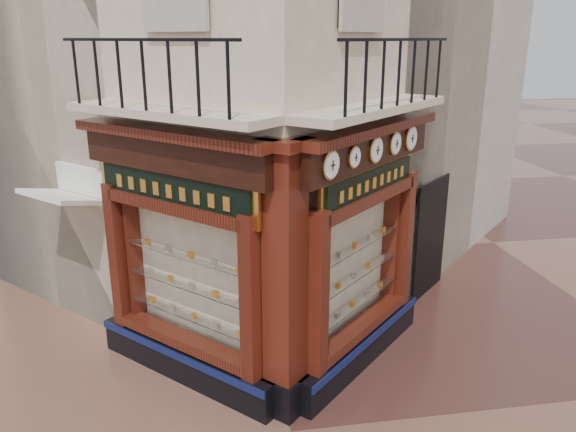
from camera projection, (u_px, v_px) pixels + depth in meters
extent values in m
plane|color=#452520|center=(291.00, 432.00, 7.72)|extent=(80.00, 80.00, 0.00)
cube|color=beige|center=(134.00, 24.00, 13.79)|extent=(11.31, 11.31, 11.00)
cube|color=beige|center=(330.00, 25.00, 14.55)|extent=(11.31, 11.31, 11.00)
cube|color=black|center=(185.00, 362.00, 8.86)|extent=(2.72, 2.72, 0.55)
cube|color=#0D1645|center=(176.00, 356.00, 8.65)|extent=(2.50, 2.50, 0.12)
cube|color=#331009|center=(252.00, 299.00, 7.63)|extent=(0.37, 0.37, 2.45)
cube|color=#331009|center=(120.00, 255.00, 9.19)|extent=(0.37, 0.37, 2.45)
cube|color=#F8EDBC|center=(196.00, 270.00, 8.67)|extent=(1.80, 1.80, 2.10)
cube|color=black|center=(173.00, 155.00, 7.87)|extent=(2.69, 2.69, 0.50)
cube|color=#331009|center=(168.00, 134.00, 7.72)|extent=(2.86, 2.86, 0.14)
cube|color=black|center=(361.00, 347.00, 9.30)|extent=(2.72, 2.72, 0.55)
cube|color=#0D1645|center=(372.00, 339.00, 9.13)|extent=(2.50, 2.50, 0.12)
cube|color=#331009|center=(316.00, 295.00, 7.77)|extent=(0.37, 0.37, 2.45)
cube|color=#331009|center=(402.00, 239.00, 9.93)|extent=(0.37, 0.37, 2.45)
cube|color=#F8EDBC|center=(346.00, 260.00, 9.04)|extent=(1.80, 1.80, 2.10)
cube|color=black|center=(368.00, 149.00, 8.31)|extent=(2.69, 2.69, 0.50)
cube|color=#331009|center=(374.00, 129.00, 8.17)|extent=(2.86, 2.86, 0.14)
cube|color=black|center=(285.00, 393.00, 8.11)|extent=(0.78, 0.78, 0.55)
cube|color=#331009|center=(285.00, 270.00, 7.52)|extent=(0.64, 0.64, 3.50)
cube|color=#331009|center=(285.00, 144.00, 7.00)|extent=(0.85, 0.85, 0.14)
cube|color=beige|center=(166.00, 113.00, 7.62)|extent=(2.97, 2.97, 0.12)
cube|color=black|center=(141.00, 40.00, 7.08)|extent=(2.36, 2.36, 0.04)
cube|color=beige|center=(376.00, 109.00, 8.07)|extent=(2.97, 2.97, 0.12)
cube|color=black|center=(401.00, 39.00, 7.60)|extent=(2.36, 2.36, 0.04)
cylinder|color=#B1893B|center=(330.00, 165.00, 7.17)|extent=(0.31, 0.31, 0.39)
cylinder|color=white|center=(332.00, 165.00, 7.16)|extent=(0.25, 0.25, 0.34)
cube|color=black|center=(333.00, 165.00, 7.15)|extent=(0.02, 0.02, 0.13)
cube|color=black|center=(333.00, 165.00, 7.15)|extent=(0.08, 0.08, 0.01)
cylinder|color=#B1893B|center=(353.00, 157.00, 7.64)|extent=(0.25, 0.25, 0.31)
cylinder|color=white|center=(355.00, 157.00, 7.63)|extent=(0.20, 0.20, 0.27)
cube|color=black|center=(356.00, 158.00, 7.62)|extent=(0.02, 0.02, 0.10)
cube|color=black|center=(356.00, 158.00, 7.62)|extent=(0.06, 0.06, 0.01)
cylinder|color=#B1893B|center=(375.00, 150.00, 8.14)|extent=(0.31, 0.31, 0.39)
cylinder|color=white|center=(377.00, 150.00, 8.12)|extent=(0.25, 0.25, 0.34)
cube|color=black|center=(378.00, 150.00, 8.11)|extent=(0.02, 0.02, 0.13)
cube|color=black|center=(378.00, 150.00, 8.11)|extent=(0.08, 0.08, 0.01)
cylinder|color=#B1893B|center=(394.00, 143.00, 8.63)|extent=(0.29, 0.29, 0.36)
cylinder|color=white|center=(396.00, 144.00, 8.62)|extent=(0.24, 0.24, 0.31)
cube|color=black|center=(397.00, 144.00, 8.61)|extent=(0.02, 0.02, 0.12)
cube|color=black|center=(397.00, 144.00, 8.61)|extent=(0.07, 0.07, 0.01)
cylinder|color=#B1893B|center=(410.00, 138.00, 9.09)|extent=(0.33, 0.33, 0.41)
cylinder|color=white|center=(412.00, 138.00, 9.07)|extent=(0.26, 0.26, 0.35)
cube|color=black|center=(413.00, 138.00, 9.06)|extent=(0.02, 0.02, 0.14)
cube|color=black|center=(413.00, 138.00, 9.06)|extent=(0.08, 0.08, 0.01)
cube|color=#F0B246|center=(173.00, 190.00, 7.99)|extent=(2.27, 2.27, 0.61)
cube|color=black|center=(171.00, 191.00, 7.96)|extent=(2.12, 2.12, 0.46)
cube|color=#F0B246|center=(369.00, 182.00, 8.44)|extent=(2.01, 2.01, 0.54)
cube|color=black|center=(372.00, 183.00, 8.41)|extent=(1.88, 1.88, 0.40)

